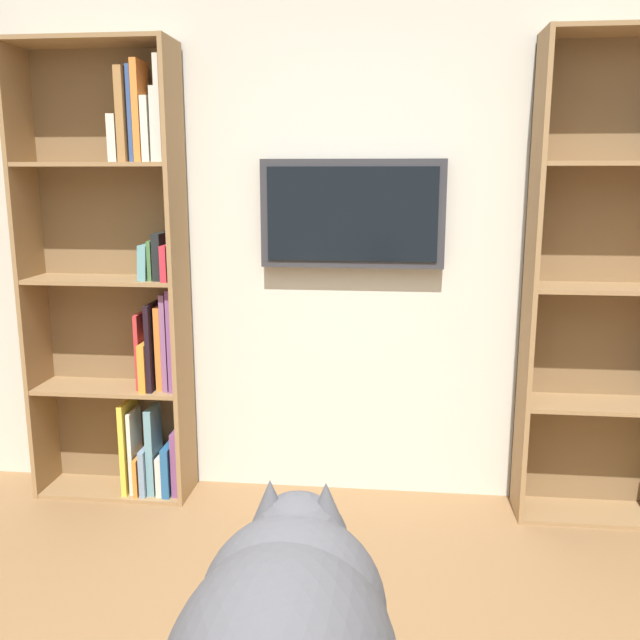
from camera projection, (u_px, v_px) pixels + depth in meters
wall_back at (359, 227)px, 3.36m from camera, size 4.52×0.06×2.70m
bookshelf_right at (125, 288)px, 3.38m from camera, size 0.77×0.28×2.20m
wall_mounted_tv at (352, 214)px, 3.27m from camera, size 0.87×0.07×0.51m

